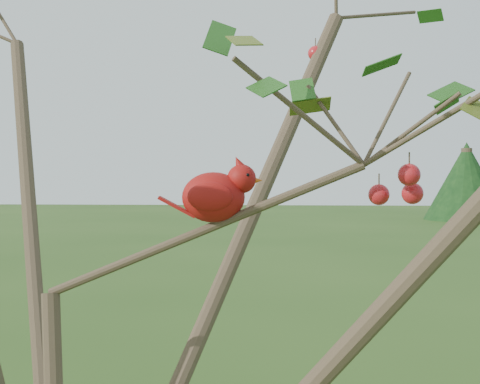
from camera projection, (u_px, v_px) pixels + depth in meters
The scene contains 3 objects.
crabapple_tree at pixel (67, 209), 1.17m from camera, with size 2.35×2.05×2.95m.
cardinal at pixel (217, 195), 1.25m from camera, with size 0.20×0.10×0.14m.
distant_trees at pixel (228, 189), 25.05m from camera, with size 41.10×15.68×3.39m.
Camera 1 is at (0.40, -1.17, 2.19)m, focal length 50.00 mm.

